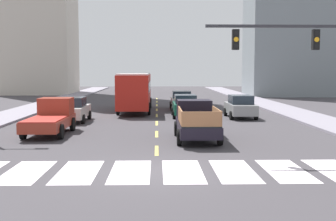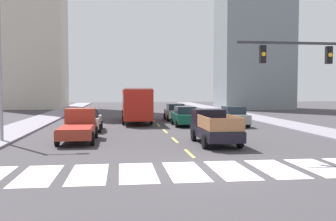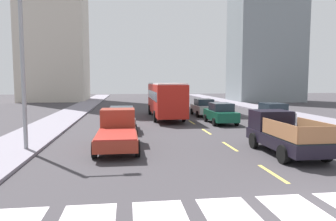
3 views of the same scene
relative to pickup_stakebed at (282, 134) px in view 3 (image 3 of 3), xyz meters
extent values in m
cube|color=gray|center=(9.35, 10.71, -0.86)|extent=(3.32, 110.00, 0.15)
cube|color=gray|center=(-13.48, 10.71, -0.86)|extent=(3.32, 110.00, 0.15)
cube|color=silver|center=(-2.99, -7.29, -0.93)|extent=(1.41, 3.63, 0.01)
cube|color=#E0C650|center=(-2.06, -3.29, -0.93)|extent=(0.16, 2.40, 0.01)
cube|color=#E0C650|center=(-2.06, 1.71, -0.93)|extent=(0.16, 2.40, 0.01)
cube|color=#E0C650|center=(-2.06, 6.71, -0.93)|extent=(0.16, 2.40, 0.01)
cube|color=#E0C650|center=(-2.06, 11.71, -0.93)|extent=(0.16, 2.40, 0.01)
cube|color=#E0C650|center=(-2.06, 16.71, -0.93)|extent=(0.16, 2.40, 0.01)
cube|color=#E0C650|center=(-2.06, 21.71, -0.93)|extent=(0.16, 2.40, 0.01)
cube|color=#E0C650|center=(-2.06, 26.71, -0.93)|extent=(0.16, 2.40, 0.01)
cube|color=#E0C650|center=(-2.06, 31.71, -0.93)|extent=(0.16, 2.40, 0.01)
cube|color=black|center=(0.00, -0.44, -0.26)|extent=(1.96, 5.20, 0.56)
cube|color=black|center=(0.00, 1.26, 0.52)|extent=(1.84, 1.60, 1.00)
cube|color=#19232D|center=(0.00, 1.70, 0.70)|extent=(1.72, 0.08, 0.56)
cube|color=black|center=(0.00, -1.39, 0.05)|extent=(1.84, 3.30, 0.06)
cylinder|color=black|center=(-0.98, 1.12, -0.54)|extent=(0.22, 0.80, 0.80)
cylinder|color=black|center=(0.98, 1.12, -0.54)|extent=(0.22, 0.80, 0.80)
cylinder|color=black|center=(-0.98, -2.00, -0.54)|extent=(0.22, 0.80, 0.80)
cylinder|color=black|center=(0.98, -2.00, -0.54)|extent=(0.22, 0.80, 0.80)
cube|color=#986440|center=(-0.90, -1.39, 0.43)|extent=(0.06, 3.17, 0.70)
cube|color=#986440|center=(0.90, -1.39, 0.43)|extent=(0.06, 3.17, 0.70)
cube|color=#986440|center=(0.00, -2.97, 0.43)|extent=(1.80, 0.06, 0.70)
cube|color=maroon|center=(-8.03, 1.56, -0.26)|extent=(1.96, 5.20, 0.56)
cube|color=maroon|center=(-8.03, 3.26, 0.52)|extent=(1.84, 1.60, 1.00)
cube|color=#19232D|center=(-8.03, 3.70, 0.70)|extent=(1.72, 0.08, 0.56)
cube|color=maroon|center=(-8.03, 0.61, 0.05)|extent=(1.84, 3.30, 0.06)
cylinder|color=black|center=(-9.01, 3.12, -0.54)|extent=(0.22, 0.80, 0.80)
cylinder|color=black|center=(-7.05, 3.12, -0.54)|extent=(0.22, 0.80, 0.80)
cylinder|color=black|center=(-9.01, 0.00, -0.54)|extent=(0.22, 0.80, 0.80)
cylinder|color=black|center=(-7.05, 0.00, -0.54)|extent=(0.22, 0.80, 0.80)
cube|color=red|center=(-3.93, 15.14, 0.91)|extent=(2.50, 10.80, 2.70)
cube|color=#19232D|center=(-3.93, 15.14, 1.26)|extent=(2.52, 9.94, 0.80)
cube|color=silver|center=(-3.93, 15.14, 2.32)|extent=(2.40, 10.37, 0.12)
cylinder|color=black|center=(-5.18, 18.49, -0.44)|extent=(0.22, 1.00, 1.00)
cylinder|color=black|center=(-2.68, 18.49, -0.44)|extent=(0.22, 1.00, 1.00)
cylinder|color=black|center=(-5.18, 12.17, -0.44)|extent=(0.22, 1.00, 1.00)
cylinder|color=black|center=(-2.68, 12.17, -0.44)|extent=(0.22, 1.00, 1.00)
cube|color=#114B36|center=(0.12, 10.61, -0.24)|extent=(1.80, 4.40, 0.76)
cube|color=#1E2833|center=(0.12, 10.46, 0.46)|extent=(1.58, 2.11, 0.64)
cylinder|color=black|center=(-0.78, 11.97, -0.62)|extent=(0.22, 0.64, 0.64)
cylinder|color=black|center=(1.02, 11.97, -0.62)|extent=(0.22, 0.64, 0.64)
cylinder|color=black|center=(-0.78, 9.24, -0.62)|extent=(0.22, 0.64, 0.64)
cylinder|color=black|center=(1.02, 9.24, -0.62)|extent=(0.22, 0.64, 0.64)
cube|color=gray|center=(4.24, 9.87, -0.24)|extent=(1.80, 4.40, 0.76)
cube|color=#1E2833|center=(4.24, 9.72, 0.46)|extent=(1.58, 2.11, 0.64)
cylinder|color=black|center=(3.34, 11.23, -0.62)|extent=(0.22, 0.64, 0.64)
cylinder|color=black|center=(5.14, 11.23, -0.62)|extent=(0.22, 0.64, 0.64)
cylinder|color=black|center=(3.34, 8.51, -0.62)|extent=(0.22, 0.64, 0.64)
cylinder|color=black|center=(5.14, 8.51, -0.62)|extent=(0.22, 0.64, 0.64)
cube|color=silver|center=(0.17, 16.65, -0.24)|extent=(1.80, 4.40, 0.76)
cube|color=#1E2833|center=(0.17, 16.50, 0.46)|extent=(1.58, 2.11, 0.64)
cylinder|color=black|center=(-0.73, 18.01, -0.62)|extent=(0.22, 0.64, 0.64)
cylinder|color=black|center=(1.07, 18.01, -0.62)|extent=(0.22, 0.64, 0.64)
cylinder|color=black|center=(-0.73, 15.28, -0.62)|extent=(0.22, 0.64, 0.64)
cylinder|color=black|center=(1.07, 15.28, -0.62)|extent=(0.22, 0.64, 0.64)
cube|color=beige|center=(-7.91, 7.80, -0.24)|extent=(1.80, 4.40, 0.76)
cube|color=#1E2833|center=(-7.91, 7.65, 0.46)|extent=(1.58, 2.11, 0.64)
cylinder|color=black|center=(-8.81, 9.16, -0.62)|extent=(0.22, 0.64, 0.64)
cylinder|color=black|center=(-7.01, 9.16, -0.62)|extent=(0.22, 0.64, 0.64)
cylinder|color=black|center=(-8.81, 6.44, -0.62)|extent=(0.22, 0.64, 0.64)
cylinder|color=black|center=(-7.01, 6.44, -0.62)|extent=(0.22, 0.64, 0.64)
cylinder|color=gray|center=(-12.52, 1.83, 3.56)|extent=(0.20, 0.20, 9.00)
cube|color=gray|center=(16.37, 38.00, 12.14)|extent=(11.37, 8.21, 26.15)
camera|label=1|loc=(-2.04, -22.40, 2.66)|focal=46.15mm
camera|label=2|loc=(-5.50, -21.56, 2.26)|focal=40.07mm
camera|label=3|loc=(-7.50, -14.27, 2.55)|focal=33.45mm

